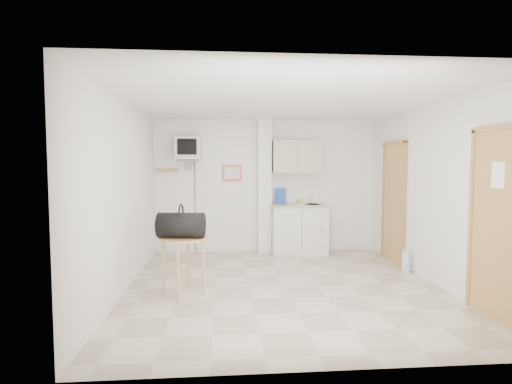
{
  "coord_description": "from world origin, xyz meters",
  "views": [
    {
      "loc": [
        -0.81,
        -5.29,
        1.66
      ],
      "look_at": [
        -0.33,
        0.6,
        1.25
      ],
      "focal_mm": 28.0,
      "sensor_mm": 36.0,
      "label": 1
    }
  ],
  "objects": [
    {
      "name": "water_bottle",
      "position": [
        1.98,
        0.55,
        0.17
      ],
      "size": [
        0.12,
        0.12,
        0.37
      ],
      "color": "#AECFE5",
      "rests_on": "ground"
    },
    {
      "name": "kitchenette",
      "position": [
        0.57,
        2.0,
        0.8
      ],
      "size": [
        1.03,
        0.58,
        2.1
      ],
      "color": "silver",
      "rests_on": "ground"
    },
    {
      "name": "crt_television",
      "position": [
        -1.45,
        2.02,
        1.94
      ],
      "size": [
        0.44,
        0.45,
        2.15
      ],
      "color": "slate",
      "rests_on": "ground"
    },
    {
      "name": "duffel_bag",
      "position": [
        -1.35,
        -0.29,
        0.9
      ],
      "size": [
        0.61,
        0.39,
        0.43
      ],
      "rotation": [
        0.0,
        0.0,
        -0.13
      ],
      "color": "black",
      "rests_on": "round_table"
    },
    {
      "name": "round_table",
      "position": [
        -1.33,
        -0.24,
        0.63
      ],
      "size": [
        0.59,
        0.59,
        0.74
      ],
      "rotation": [
        0.0,
        0.0,
        -0.15
      ],
      "color": "#AC7A4F",
      "rests_on": "ground"
    },
    {
      "name": "ground",
      "position": [
        0.0,
        0.0,
        0.0
      ],
      "size": [
        4.5,
        4.5,
        0.0
      ],
      "primitive_type": "plane",
      "color": "#BAAB97",
      "rests_on": "ground"
    },
    {
      "name": "room_envelope",
      "position": [
        0.24,
        0.09,
        1.54
      ],
      "size": [
        4.24,
        4.54,
        2.55
      ],
      "color": "white",
      "rests_on": "ground"
    }
  ]
}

